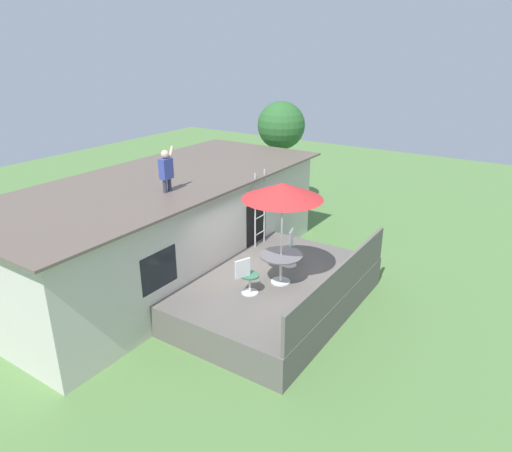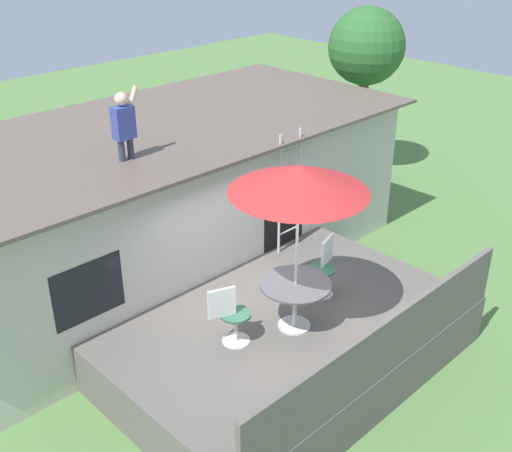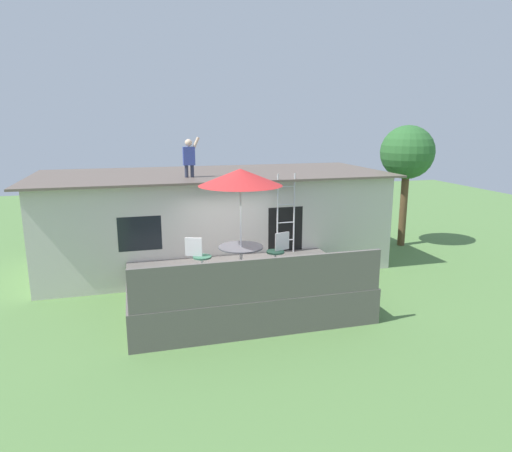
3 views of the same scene
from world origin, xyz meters
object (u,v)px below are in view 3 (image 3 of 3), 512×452
Objects in this scene: person_figure at (189,155)px; patio_chair_left at (199,257)px; step_ladder at (286,214)px; backyard_tree at (407,154)px; patio_table at (241,253)px; patio_umbrella at (240,177)px; patio_chair_right at (278,252)px.

patio_chair_left is (-0.15, -2.49, -2.20)m from person_figure.
backyard_tree is (5.25, 2.41, 1.37)m from step_ladder.
patio_chair_left is (-2.60, -1.34, -0.64)m from step_ladder.
patio_table is at bearing -149.27° from backyard_tree.
patio_umbrella is at bearing -116.57° from patio_table.
step_ladder is 1.98× the size of person_figure.
patio_chair_left is (-0.92, 0.36, -0.13)m from patio_table.
patio_chair_left is at bearing -18.83° from patio_chair_right.
patio_umbrella is 0.60× the size of backyard_tree.
step_ladder is 5.94m from backyard_tree.
step_ladder is 3.12m from person_figure.
patio_table is at bearing 0.00° from patio_chair_left.
patio_chair_left is 0.22× the size of backyard_tree.
backyard_tree is (7.70, 1.27, -0.18)m from person_figure.
patio_table is 8.28m from backyard_tree.
patio_table is 1.00m from patio_chair_left.
person_figure is 0.26× the size of backyard_tree.
person_figure is (-0.77, 2.85, 2.07)m from patio_table.
patio_chair_right is at bearing -115.93° from step_ladder.
patio_umbrella is at bearing -134.55° from step_ladder.
step_ladder is 2.39× the size of patio_chair_right.
step_ladder is at bearing -155.30° from backyard_tree.
patio_table is at bearing 63.43° from patio_umbrella.
backyard_tree is at bearing 24.70° from step_ladder.
patio_chair_left is at bearing 158.63° from patio_table.
patio_chair_left is at bearing -154.43° from backyard_tree.
patio_table is at bearing -74.88° from person_figure.
patio_umbrella is at bearing 0.00° from patio_chair_right.
backyard_tree is (7.85, 3.76, 2.02)m from patio_chair_left.
person_figure is 1.21× the size of patio_chair_left.
step_ladder is at bearing 45.45° from patio_umbrella.
person_figure is (-2.45, 1.14, 1.55)m from step_ladder.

